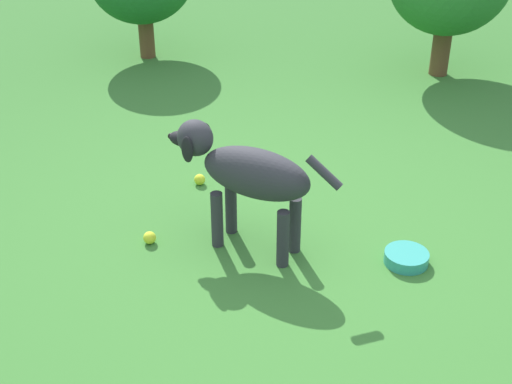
{
  "coord_description": "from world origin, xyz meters",
  "views": [
    {
      "loc": [
        -2.46,
        -1.69,
        2.05
      ],
      "look_at": [
        -0.09,
        0.06,
        0.33
      ],
      "focal_mm": 48.89,
      "sensor_mm": 36.0,
      "label": 1
    }
  ],
  "objects_px": {
    "dog": "(246,173)",
    "water_bowl": "(406,258)",
    "tennis_ball_1": "(200,179)",
    "tennis_ball_0": "(150,238)"
  },
  "relations": [
    {
      "from": "water_bowl",
      "to": "tennis_ball_0",
      "type": "bearing_deg",
      "value": 119.0
    },
    {
      "from": "dog",
      "to": "tennis_ball_1",
      "type": "xyz_separation_m",
      "value": [
        0.33,
        0.6,
        -0.39
      ]
    },
    {
      "from": "tennis_ball_0",
      "to": "tennis_ball_1",
      "type": "relative_size",
      "value": 1.0
    },
    {
      "from": "tennis_ball_0",
      "to": "water_bowl",
      "type": "relative_size",
      "value": 0.3
    },
    {
      "from": "water_bowl",
      "to": "dog",
      "type": "bearing_deg",
      "value": 115.21
    },
    {
      "from": "dog",
      "to": "water_bowl",
      "type": "xyz_separation_m",
      "value": [
        0.35,
        -0.73,
        -0.39
      ]
    },
    {
      "from": "tennis_ball_0",
      "to": "tennis_ball_1",
      "type": "xyz_separation_m",
      "value": [
        0.62,
        0.19,
        0.0
      ]
    },
    {
      "from": "tennis_ball_0",
      "to": "water_bowl",
      "type": "distance_m",
      "value": 1.31
    },
    {
      "from": "dog",
      "to": "tennis_ball_1",
      "type": "bearing_deg",
      "value": -37.64
    },
    {
      "from": "dog",
      "to": "water_bowl",
      "type": "distance_m",
      "value": 0.9
    }
  ]
}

